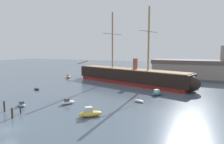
% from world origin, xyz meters
% --- Properties ---
extents(ground_plane, '(400.00, 400.00, 0.00)m').
position_xyz_m(ground_plane, '(0.00, 0.00, 0.00)').
color(ground_plane, '#4C5B6B').
extents(tall_ship, '(59.09, 23.99, 29.38)m').
position_xyz_m(tall_ship, '(4.65, 51.78, 3.15)').
color(tall_ship, maroon).
rests_on(tall_ship, ground).
extents(motorboat_foreground_left, '(3.28, 2.01, 1.28)m').
position_xyz_m(motorboat_foreground_left, '(-9.32, 10.98, 0.45)').
color(motorboat_foreground_left, '#7FB2D6').
rests_on(motorboat_foreground_left, ground).
extents(motorboat_foreground_right, '(4.96, 4.76, 2.04)m').
position_xyz_m(motorboat_foreground_right, '(9.61, 11.47, 0.72)').
color(motorboat_foreground_right, gold).
rests_on(motorboat_foreground_right, ground).
extents(motorboat_near_centre, '(3.13, 3.92, 1.53)m').
position_xyz_m(motorboat_near_centre, '(-0.18, 17.10, 0.54)').
color(motorboat_near_centre, silver).
rests_on(motorboat_near_centre, ground).
extents(dinghy_mid_left, '(3.21, 2.24, 0.70)m').
position_xyz_m(dinghy_mid_left, '(-20.50, 27.32, 0.35)').
color(dinghy_mid_left, '#1E284C').
rests_on(dinghy_mid_left, ground).
extents(dinghy_mid_right, '(3.05, 2.07, 0.66)m').
position_xyz_m(dinghy_mid_right, '(16.02, 26.09, 0.33)').
color(dinghy_mid_right, silver).
rests_on(dinghy_mid_right, ground).
extents(motorboat_alongside_stern, '(3.60, 4.67, 1.82)m').
position_xyz_m(motorboat_alongside_stern, '(19.01, 35.68, 0.64)').
color(motorboat_alongside_stern, '#236670').
rests_on(motorboat_alongside_stern, ground).
extents(motorboat_far_left, '(2.95, 4.80, 1.88)m').
position_xyz_m(motorboat_far_left, '(-27.45, 54.99, 0.66)').
color(motorboat_far_left, orange).
rests_on(motorboat_far_left, ground).
extents(motorboat_far_right, '(4.60, 2.01, 1.91)m').
position_xyz_m(motorboat_far_right, '(28.64, 49.86, 0.67)').
color(motorboat_far_right, '#1E284C').
rests_on(motorboat_far_right, ground).
extents(mooring_piling_nearest, '(0.30, 0.30, 1.47)m').
position_xyz_m(mooring_piling_nearest, '(-5.23, 7.12, 0.73)').
color(mooring_piling_nearest, '#382B1E').
rests_on(mooring_piling_nearest, ground).
extents(mooring_piling_left_pair, '(0.35, 0.35, 2.37)m').
position_xyz_m(mooring_piling_left_pair, '(-9.66, 6.69, 1.19)').
color(mooring_piling_left_pair, '#382B1E').
rests_on(mooring_piling_left_pair, ground).
extents(mooring_piling_right_pair, '(0.39, 0.39, 2.13)m').
position_xyz_m(mooring_piling_right_pair, '(-4.32, 4.31, 1.07)').
color(mooring_piling_right_pair, '#423323').
rests_on(mooring_piling_right_pair, ground).
extents(dockside_warehouse_right, '(50.32, 15.83, 15.48)m').
position_xyz_m(dockside_warehouse_right, '(33.31, 75.63, 4.47)').
color(dockside_warehouse_right, '#565659').
rests_on(dockside_warehouse_right, ground).
extents(seagull_in_flight, '(0.41, 1.21, 0.13)m').
position_xyz_m(seagull_in_flight, '(9.37, 14.95, 14.09)').
color(seagull_in_flight, silver).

